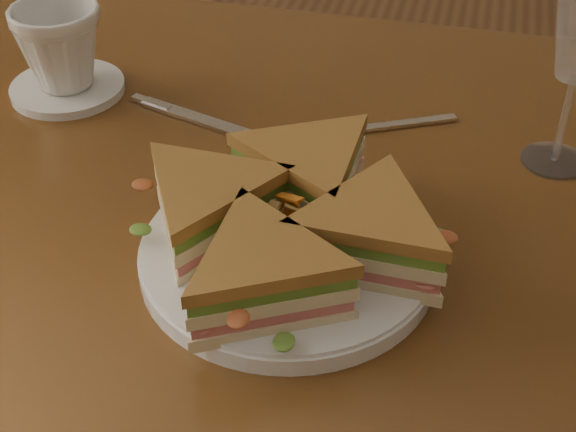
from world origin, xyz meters
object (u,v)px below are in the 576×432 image
(knife, at_px, (208,123))
(coffee_cup, at_px, (60,47))
(table, at_px, (259,265))
(plate, at_px, (288,255))
(spoon, at_px, (332,132))
(saucer, at_px, (68,88))
(sandwich_wedges, at_px, (288,221))

(knife, bearing_deg, coffee_cup, -172.31)
(knife, xyz_separation_m, coffee_cup, (-0.17, 0.03, 0.05))
(table, distance_m, plate, 0.15)
(spoon, bearing_deg, knife, 157.81)
(plate, relative_size, knife, 1.19)
(knife, bearing_deg, plate, -38.28)
(plate, bearing_deg, knife, 125.15)
(knife, distance_m, saucer, 0.18)
(knife, xyz_separation_m, saucer, (-0.17, 0.03, 0.00))
(spoon, bearing_deg, sandwich_wedges, -115.81)
(knife, height_order, coffee_cup, coffee_cup)
(plate, distance_m, saucer, 0.38)
(plate, relative_size, saucer, 1.96)
(spoon, height_order, knife, spoon)
(table, relative_size, knife, 5.72)
(table, height_order, saucer, saucer)
(plate, xyz_separation_m, sandwich_wedges, (0.00, 0.00, 0.04))
(coffee_cup, bearing_deg, saucer, 0.00)
(saucer, bearing_deg, sandwich_wedges, -35.31)
(table, xyz_separation_m, sandwich_wedges, (0.06, -0.10, 0.14))
(table, bearing_deg, sandwich_wedges, -60.18)
(plate, distance_m, sandwich_wedges, 0.04)
(table, xyz_separation_m, saucer, (-0.26, 0.12, 0.10))
(spoon, distance_m, saucer, 0.31)
(spoon, xyz_separation_m, knife, (-0.13, -0.01, -0.00))
(table, relative_size, spoon, 7.11)
(spoon, bearing_deg, table, -142.25)
(table, relative_size, saucer, 9.46)
(table, bearing_deg, coffee_cup, 154.12)
(table, height_order, spoon, spoon)
(sandwich_wedges, distance_m, spoon, 0.21)
(table, height_order, knife, knife)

